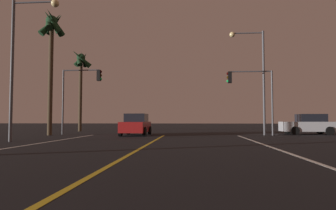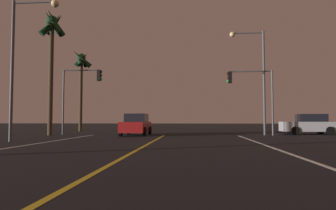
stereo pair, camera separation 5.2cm
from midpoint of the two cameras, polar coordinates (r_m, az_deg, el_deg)
lane_edge_right at (r=8.74m, az=28.71°, el=-10.52°), size 0.16×30.44×0.01m
lane_center_divider at (r=8.31m, az=-11.12°, el=-11.23°), size 0.16×30.44×0.01m
car_crossing_side at (r=27.36m, az=25.40°, el=-3.42°), size 4.30×2.02×1.70m
car_oncoming at (r=23.50m, az=-6.23°, el=-3.82°), size 2.02×4.30×1.70m
traffic_light_near_right at (r=24.20m, az=15.33°, el=3.40°), size 3.58×0.36×5.09m
traffic_light_near_left at (r=25.48m, az=-16.32°, el=3.53°), size 3.34×0.36×5.37m
street_lamp_left_mid at (r=18.84m, az=-26.15°, el=9.43°), size 2.76×0.44×8.03m
street_lamp_right_far at (r=24.94m, az=16.45°, el=6.75°), size 2.76×0.44×8.39m
palm_tree_left_mid at (r=26.01m, az=-21.53°, el=12.39°), size 2.21×2.24×10.08m
palm_tree_left_far at (r=33.38m, az=-16.44°, el=7.10°), size 2.16×1.94×8.73m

